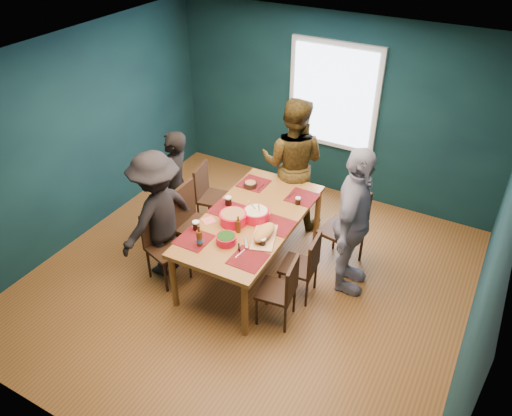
{
  "coord_description": "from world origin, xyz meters",
  "views": [
    {
      "loc": [
        2.31,
        -4.0,
        4.21
      ],
      "look_at": [
        -0.03,
        0.24,
        0.93
      ],
      "focal_mm": 35.0,
      "sensor_mm": 36.0,
      "label": 1
    }
  ],
  "objects_px": {
    "chair_right_mid": "(306,263)",
    "person_near_left": "(158,215)",
    "dining_table": "(251,222)",
    "chair_right_near": "(283,287)",
    "person_far_left": "(176,187)",
    "bowl_salad": "(233,218)",
    "chair_left_far": "(208,191)",
    "person_right": "(353,223)",
    "chair_right_far": "(350,227)",
    "chair_left_mid": "(191,218)",
    "cutting_board": "(264,234)",
    "bowl_herbs": "(226,239)",
    "chair_left_near": "(162,240)",
    "bowl_dumpling": "(256,214)",
    "person_back": "(293,163)"
  },
  "relations": [
    {
      "from": "chair_left_far",
      "to": "cutting_board",
      "type": "relative_size",
      "value": 1.46
    },
    {
      "from": "person_right",
      "to": "bowl_herbs",
      "type": "xyz_separation_m",
      "value": [
        -1.14,
        -0.87,
        -0.07
      ]
    },
    {
      "from": "chair_left_near",
      "to": "bowl_dumpling",
      "type": "bearing_deg",
      "value": 49.3
    },
    {
      "from": "chair_left_mid",
      "to": "bowl_herbs",
      "type": "xyz_separation_m",
      "value": [
        0.79,
        -0.43,
        0.25
      ]
    },
    {
      "from": "chair_right_mid",
      "to": "bowl_dumpling",
      "type": "distance_m",
      "value": 0.81
    },
    {
      "from": "chair_left_near",
      "to": "chair_right_near",
      "type": "distance_m",
      "value": 1.62
    },
    {
      "from": "dining_table",
      "to": "cutting_board",
      "type": "relative_size",
      "value": 3.4
    },
    {
      "from": "bowl_dumpling",
      "to": "chair_left_mid",
      "type": "bearing_deg",
      "value": -171.64
    },
    {
      "from": "person_near_left",
      "to": "bowl_herbs",
      "type": "bearing_deg",
      "value": 96.62
    },
    {
      "from": "chair_right_mid",
      "to": "person_far_left",
      "type": "height_order",
      "value": "person_far_left"
    },
    {
      "from": "chair_left_near",
      "to": "chair_right_mid",
      "type": "bearing_deg",
      "value": 33.81
    },
    {
      "from": "chair_left_far",
      "to": "person_back",
      "type": "distance_m",
      "value": 1.22
    },
    {
      "from": "chair_right_near",
      "to": "chair_left_far",
      "type": "bearing_deg",
      "value": 138.14
    },
    {
      "from": "bowl_dumpling",
      "to": "cutting_board",
      "type": "relative_size",
      "value": 0.48
    },
    {
      "from": "person_back",
      "to": "person_right",
      "type": "xyz_separation_m",
      "value": [
        1.19,
        -0.92,
        -0.0
      ]
    },
    {
      "from": "chair_right_near",
      "to": "bowl_dumpling",
      "type": "xyz_separation_m",
      "value": [
        -0.66,
        0.59,
        0.38
      ]
    },
    {
      "from": "chair_right_mid",
      "to": "person_near_left",
      "type": "distance_m",
      "value": 1.83
    },
    {
      "from": "person_far_left",
      "to": "bowl_salad",
      "type": "bearing_deg",
      "value": 57.56
    },
    {
      "from": "chair_left_mid",
      "to": "person_near_left",
      "type": "xyz_separation_m",
      "value": [
        -0.19,
        -0.39,
        0.22
      ]
    },
    {
      "from": "bowl_salad",
      "to": "person_right",
      "type": "bearing_deg",
      "value": 21.64
    },
    {
      "from": "dining_table",
      "to": "chair_right_near",
      "type": "distance_m",
      "value": 0.97
    },
    {
      "from": "person_near_left",
      "to": "bowl_dumpling",
      "type": "relative_size",
      "value": 5.38
    },
    {
      "from": "chair_left_far",
      "to": "chair_right_mid",
      "type": "bearing_deg",
      "value": -31.13
    },
    {
      "from": "chair_left_near",
      "to": "chair_right_mid",
      "type": "xyz_separation_m",
      "value": [
        1.67,
        0.49,
        -0.04
      ]
    },
    {
      "from": "person_far_left",
      "to": "dining_table",
      "type": "bearing_deg",
      "value": 68.17
    },
    {
      "from": "dining_table",
      "to": "person_near_left",
      "type": "bearing_deg",
      "value": -153.41
    },
    {
      "from": "person_near_left",
      "to": "cutting_board",
      "type": "relative_size",
      "value": 2.61
    },
    {
      "from": "dining_table",
      "to": "chair_right_mid",
      "type": "bearing_deg",
      "value": -9.68
    },
    {
      "from": "chair_left_far",
      "to": "person_right",
      "type": "relative_size",
      "value": 0.5
    },
    {
      "from": "chair_left_near",
      "to": "bowl_dumpling",
      "type": "relative_size",
      "value": 3.02
    },
    {
      "from": "bowl_dumpling",
      "to": "cutting_board",
      "type": "height_order",
      "value": "bowl_dumpling"
    },
    {
      "from": "chair_right_far",
      "to": "chair_right_mid",
      "type": "bearing_deg",
      "value": -97.78
    },
    {
      "from": "dining_table",
      "to": "bowl_salad",
      "type": "bearing_deg",
      "value": -125.19
    },
    {
      "from": "chair_right_near",
      "to": "person_back",
      "type": "relative_size",
      "value": 0.46
    },
    {
      "from": "chair_left_mid",
      "to": "person_back",
      "type": "xyz_separation_m",
      "value": [
        0.75,
        1.36,
        0.32
      ]
    },
    {
      "from": "dining_table",
      "to": "chair_left_mid",
      "type": "distance_m",
      "value": 0.81
    },
    {
      "from": "cutting_board",
      "to": "chair_left_far",
      "type": "bearing_deg",
      "value": 128.03
    },
    {
      "from": "dining_table",
      "to": "chair_right_near",
      "type": "height_order",
      "value": "chair_right_near"
    },
    {
      "from": "chair_left_far",
      "to": "bowl_herbs",
      "type": "relative_size",
      "value": 4.0
    },
    {
      "from": "chair_right_far",
      "to": "person_back",
      "type": "xyz_separation_m",
      "value": [
        -1.06,
        0.58,
        0.32
      ]
    },
    {
      "from": "person_back",
      "to": "bowl_salad",
      "type": "bearing_deg",
      "value": 75.42
    },
    {
      "from": "cutting_board",
      "to": "person_back",
      "type": "bearing_deg",
      "value": 84.7
    },
    {
      "from": "chair_left_mid",
      "to": "chair_right_far",
      "type": "height_order",
      "value": "chair_left_mid"
    },
    {
      "from": "dining_table",
      "to": "bowl_herbs",
      "type": "bearing_deg",
      "value": -91.71
    },
    {
      "from": "chair_right_mid",
      "to": "person_near_left",
      "type": "height_order",
      "value": "person_near_left"
    },
    {
      "from": "chair_left_far",
      "to": "chair_left_near",
      "type": "relative_size",
      "value": 1.0
    },
    {
      "from": "chair_left_near",
      "to": "chair_right_near",
      "type": "bearing_deg",
      "value": 17.63
    },
    {
      "from": "person_back",
      "to": "chair_right_near",
      "type": "bearing_deg",
      "value": 101.94
    },
    {
      "from": "dining_table",
      "to": "chair_left_near",
      "type": "bearing_deg",
      "value": -147.68
    },
    {
      "from": "chair_right_near",
      "to": "person_back",
      "type": "xyz_separation_m",
      "value": [
        -0.78,
        1.82,
        0.43
      ]
    }
  ]
}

